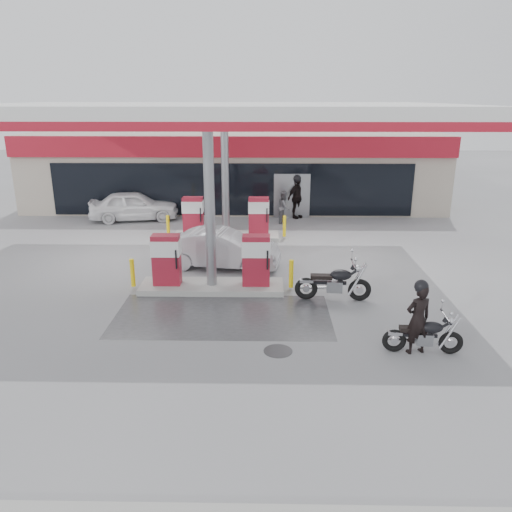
{
  "coord_description": "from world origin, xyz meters",
  "views": [
    {
      "loc": [
        1.67,
        -12.72,
        5.84
      ],
      "look_at": [
        1.4,
        1.74,
        1.2
      ],
      "focal_mm": 35.0,
      "sensor_mm": 36.0,
      "label": 1
    }
  ],
  "objects": [
    {
      "name": "drain_cover",
      "position": [
        2.0,
        -2.0,
        0.0
      ],
      "size": [
        0.7,
        0.7,
        0.01
      ],
      "primitive_type": "cylinder",
      "color": "#38383A",
      "rests_on": "ground"
    },
    {
      "name": "sedan_white",
      "position": [
        -4.77,
        11.2,
        0.73
      ],
      "size": [
        4.5,
        2.44,
        1.45
      ],
      "primitive_type": "imported",
      "rotation": [
        0.0,
        0.0,
        1.75
      ],
      "color": "white",
      "rests_on": "ground"
    },
    {
      "name": "attendant",
      "position": [
        2.59,
        10.8,
        0.77
      ],
      "size": [
        0.76,
        0.88,
        1.55
      ],
      "primitive_type": "imported",
      "rotation": [
        0.0,
        0.0,
        1.31
      ],
      "color": "slate",
      "rests_on": "ground"
    },
    {
      "name": "canopy",
      "position": [
        0.0,
        5.0,
        5.27
      ],
      "size": [
        16.0,
        10.02,
        5.51
      ],
      "color": "silver",
      "rests_on": "ground"
    },
    {
      "name": "parked_car_right",
      "position": [
        7.98,
        14.0,
        0.58
      ],
      "size": [
        4.53,
        3.11,
        1.15
      ],
      "primitive_type": "imported",
      "rotation": [
        0.0,
        0.0,
        1.89
      ],
      "color": "#571315",
      "rests_on": "ground"
    },
    {
      "name": "pump_island_far",
      "position": [
        0.0,
        8.0,
        0.71
      ],
      "size": [
        5.14,
        1.3,
        1.78
      ],
      "color": "#9E9E99",
      "rests_on": "ground"
    },
    {
      "name": "wet_patch",
      "position": [
        0.5,
        0.0,
        0.0
      ],
      "size": [
        6.0,
        3.0,
        0.0
      ],
      "primitive_type": "cube",
      "color": "#4C4C4F",
      "rests_on": "ground"
    },
    {
      "name": "parked_motorcycle",
      "position": [
        3.75,
        1.2,
        0.52
      ],
      "size": [
        2.28,
        0.87,
        1.17
      ],
      "rotation": [
        0.0,
        0.0,
        -0.05
      ],
      "color": "black",
      "rests_on": "ground"
    },
    {
      "name": "main_motorcycle",
      "position": [
        5.46,
        -2.0,
        0.43
      ],
      "size": [
        1.9,
        0.73,
        0.97
      ],
      "rotation": [
        0.0,
        0.0,
        -0.06
      ],
      "color": "black",
      "rests_on": "ground"
    },
    {
      "name": "hatchback_silver",
      "position": [
        0.13,
        4.2,
        0.68
      ],
      "size": [
        4.29,
        2.02,
        1.36
      ],
      "primitive_type": "imported",
      "rotation": [
        0.0,
        0.0,
        1.42
      ],
      "color": "#AFB1B8",
      "rests_on": "ground"
    },
    {
      "name": "store_building",
      "position": [
        0.01,
        15.94,
        2.01
      ],
      "size": [
        22.0,
        8.22,
        4.0
      ],
      "color": "#A99F8E",
      "rests_on": "ground"
    },
    {
      "name": "biker_walking",
      "position": [
        3.24,
        11.8,
        1.02
      ],
      "size": [
        1.21,
        1.18,
        2.04
      ],
      "primitive_type": "imported",
      "rotation": [
        0.0,
        0.0,
        0.75
      ],
      "color": "black",
      "rests_on": "ground"
    },
    {
      "name": "biker_main",
      "position": [
        5.27,
        -1.99,
        0.87
      ],
      "size": [
        0.72,
        0.58,
        1.74
      ],
      "primitive_type": "imported",
      "rotation": [
        0.0,
        0.0,
        3.43
      ],
      "color": "black",
      "rests_on": "ground"
    },
    {
      "name": "parked_car_left",
      "position": [
        -4.5,
        14.0,
        0.57
      ],
      "size": [
        4.13,
        2.27,
        1.13
      ],
      "primitive_type": "imported",
      "rotation": [
        0.0,
        0.0,
        1.75
      ],
      "color": "#491014",
      "rests_on": "ground"
    },
    {
      "name": "pump_island_near",
      "position": [
        0.0,
        2.0,
        0.71
      ],
      "size": [
        5.14,
        1.3,
        1.78
      ],
      "color": "#9E9E99",
      "rests_on": "ground"
    },
    {
      "name": "ground",
      "position": [
        0.0,
        0.0,
        0.0
      ],
      "size": [
        90.0,
        90.0,
        0.0
      ],
      "primitive_type": "plane",
      "color": "gray",
      "rests_on": "ground"
    }
  ]
}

